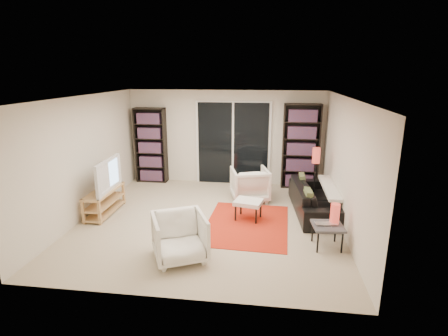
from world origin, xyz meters
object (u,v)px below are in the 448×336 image
Objects in this scene: armchair_back at (250,184)px; ottoman at (248,203)px; armchair_front at (180,237)px; floor_lamp at (316,162)px; sofa at (315,199)px; tv_stand at (105,201)px; bookshelf_right at (301,147)px; bookshelf_left at (151,145)px; side_table at (328,227)px.

ottoman is at bearing 76.93° from armchair_back.
floor_lamp is (2.35, 2.78, 0.58)m from armchair_front.
floor_lamp reaches higher than armchair_back.
sofa is at bearing -94.42° from floor_lamp.
tv_stand is 4.56m from floor_lamp.
bookshelf_right is 1.74m from armchair_back.
bookshelf_right is 2.61× the size of armchair_front.
armchair_back is 0.65× the size of floor_lamp.
sofa is (4.05, -1.65, -0.67)m from bookshelf_left.
bookshelf_right is at bearing -0.00° from bookshelf_left.
bookshelf_left is 5.19m from side_table.
bookshelf_left reaches higher than armchair_back.
side_table is at bearing -11.68° from tv_stand.
side_table is (0.23, -3.15, -0.69)m from bookshelf_right.
bookshelf_right is at bearing -152.89° from armchair_back.
armchair_back is at bearing -21.99° from bookshelf_left.
bookshelf_right is at bearing 28.79° from tv_stand.
floor_lamp is (4.35, 1.19, 0.68)m from tv_stand.
armchair_front is at bearing -120.10° from ottoman.
bookshelf_right is at bearing 36.08° from armchair_front.
bookshelf_left is at bearing -37.12° from armchair_back.
armchair_back is (-1.38, 0.57, 0.07)m from sofa.
armchair_front is 0.64× the size of floor_lamp.
sofa is at bearing 18.40° from armchair_front.
armchair_front is at bearing 56.45° from armchair_back.
armchair_back is 1.53× the size of side_table.
tv_stand is at bearing -151.21° from bookshelf_right.
side_table is 0.43× the size of floor_lamp.
sofa is 3.84× the size of side_table.
floor_lamp is at bearing 24.59° from armchair_front.
bookshelf_right is at bearing 62.34° from ottoman.
ottoman and side_table have the same top height.
ottoman is at bearing -38.91° from bookshelf_left.
bookshelf_right is at bearing 94.16° from side_table.
floor_lamp is at bearing -77.03° from bookshelf_right.
bookshelf_left is 3.64× the size of side_table.
armchair_back is at bearing -137.75° from bookshelf_right.
floor_lamp reaches higher than ottoman.
sofa is 1.51m from side_table.
bookshelf_left is 0.95× the size of sofa.
floor_lamp is at bearing 15.35° from tv_stand.
floor_lamp is (0.01, 2.09, 0.59)m from side_table.
armchair_front is 1.50× the size of side_table.
tv_stand is 2.00× the size of ottoman.
armchair_front is 1.33× the size of ottoman.
armchair_front is at bearing -163.58° from side_table.
tv_stand is 0.96× the size of floor_lamp.
tv_stand is at bearing -96.47° from bookshelf_left.
ottoman is (2.96, 0.07, 0.08)m from tv_stand.
floor_lamp reaches higher than tv_stand.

